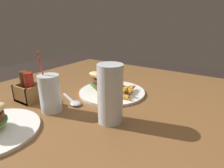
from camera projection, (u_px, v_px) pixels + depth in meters
The scene contains 6 objects.
dining_table at pixel (109, 129), 0.70m from camera, with size 1.25×1.27×0.74m.
meal_plate_near at pixel (108, 87), 0.82m from camera, with size 0.28×0.28×0.10m.
beer_glass at pixel (110, 95), 0.56m from camera, with size 0.08×0.08×0.18m.
juice_glass at pixel (50, 94), 0.64m from camera, with size 0.07×0.07×0.21m.
spoon at pixel (75, 103), 0.71m from camera, with size 0.15×0.08×0.01m.
condiment_caddy at pixel (29, 90), 0.73m from camera, with size 0.09×0.08×0.12m.
Camera 1 is at (-0.34, 0.50, 1.05)m, focal length 30.00 mm.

